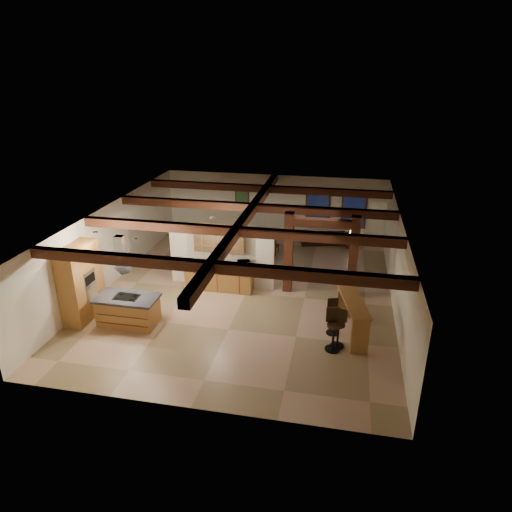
{
  "coord_description": "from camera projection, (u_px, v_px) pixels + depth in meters",
  "views": [
    {
      "loc": [
        3.18,
        -14.02,
        7.42
      ],
      "look_at": [
        0.26,
        0.5,
        1.23
      ],
      "focal_mm": 32.0,
      "sensor_mm": 36.0,
      "label": 1
    }
  ],
  "objects": [
    {
      "name": "back_counter",
      "position": [
        219.0,
        277.0,
        16.22
      ],
      "size": [
        2.5,
        0.66,
        0.94
      ],
      "color": "olive",
      "rests_on": "ground"
    },
    {
      "name": "bar_counter",
      "position": [
        353.0,
        311.0,
        13.35
      ],
      "size": [
        1.03,
        2.26,
        1.15
      ],
      "color": "olive",
      "rests_on": "ground"
    },
    {
      "name": "framed_art",
      "position": [
        242.0,
        199.0,
        21.1
      ],
      "size": [
        0.65,
        0.05,
        0.85
      ],
      "color": "#38150E",
      "rests_on": "room_walls"
    },
    {
      "name": "bar_stool_c",
      "position": [
        333.0,
        316.0,
        13.5
      ],
      "size": [
        0.4,
        0.41,
        1.1
      ],
      "color": "black",
      "rests_on": "ground"
    },
    {
      "name": "side_table",
      "position": [
        352.0,
        242.0,
        20.03
      ],
      "size": [
        0.44,
        0.44,
        0.52
      ],
      "primitive_type": "cube",
      "rotation": [
        0.0,
        0.0,
        -0.06
      ],
      "color": "#38150E",
      "rests_on": "ground"
    },
    {
      "name": "ground",
      "position": [
        246.0,
        293.0,
        16.12
      ],
      "size": [
        12.0,
        12.0,
        0.0
      ],
      "primitive_type": "plane",
      "color": "tan",
      "rests_on": "ground"
    },
    {
      "name": "microwave",
      "position": [
        244.0,
        264.0,
        15.83
      ],
      "size": [
        0.49,
        0.4,
        0.24
      ],
      "primitive_type": "imported",
      "rotation": [
        0.0,
        0.0,
        3.44
      ],
      "color": "#B7B6BB",
      "rests_on": "back_counter"
    },
    {
      "name": "kitchen_island",
      "position": [
        128.0,
        310.0,
        14.03
      ],
      "size": [
        1.89,
        1.01,
        0.94
      ],
      "color": "olive",
      "rests_on": "ground"
    },
    {
      "name": "partition_wall",
      "position": [
        222.0,
        257.0,
        16.33
      ],
      "size": [
        3.8,
        0.18,
        2.2
      ],
      "primitive_type": "cube",
      "color": "silver",
      "rests_on": "ground"
    },
    {
      "name": "range_hood",
      "position": [
        123.0,
        271.0,
        13.52
      ],
      "size": [
        1.1,
        1.1,
        1.4
      ],
      "color": "silver",
      "rests_on": "room_walls"
    },
    {
      "name": "table_lamp",
      "position": [
        352.0,
        232.0,
        19.85
      ],
      "size": [
        0.26,
        0.26,
        0.3
      ],
      "color": "black",
      "rests_on": "side_table"
    },
    {
      "name": "ceiling_beams",
      "position": [
        245.0,
        218.0,
        15.05
      ],
      "size": [
        10.0,
        12.0,
        0.28
      ],
      "color": "#38150E",
      "rests_on": "room_walls"
    },
    {
      "name": "upper_display_cabinet",
      "position": [
        220.0,
        239.0,
        15.87
      ],
      "size": [
        1.8,
        0.36,
        0.95
      ],
      "color": "olive",
      "rests_on": "partition_wall"
    },
    {
      "name": "recessed_cans",
      "position": [
        149.0,
        229.0,
        13.72
      ],
      "size": [
        3.16,
        2.46,
        0.03
      ],
      "color": "silver",
      "rests_on": "room_walls"
    },
    {
      "name": "back_windows",
      "position": [
        336.0,
        209.0,
        20.39
      ],
      "size": [
        2.7,
        0.07,
        1.7
      ],
      "color": "#38150E",
      "rests_on": "room_walls"
    },
    {
      "name": "dining_table",
      "position": [
        254.0,
        250.0,
        19.05
      ],
      "size": [
        2.0,
        1.46,
        0.63
      ],
      "primitive_type": "imported",
      "rotation": [
        0.0,
        0.0,
        0.28
      ],
      "color": "#421A10",
      "rests_on": "ground"
    },
    {
      "name": "room_walls",
      "position": [
        246.0,
        246.0,
        15.43
      ],
      "size": [
        12.0,
        12.0,
        12.0
      ],
      "color": "silver",
      "rests_on": "ground"
    },
    {
      "name": "pantry_cabinet",
      "position": [
        81.0,
        282.0,
        14.15
      ],
      "size": [
        0.67,
        1.6,
        2.4
      ],
      "color": "olive",
      "rests_on": "ground"
    },
    {
      "name": "dining_chairs",
      "position": [
        254.0,
        245.0,
        18.96
      ],
      "size": [
        1.94,
        1.94,
        1.05
      ],
      "color": "#38150E",
      "rests_on": "ground"
    },
    {
      "name": "bar_stool_a",
      "position": [
        339.0,
        328.0,
        12.86
      ],
      "size": [
        0.42,
        0.43,
        1.13
      ],
      "color": "black",
      "rests_on": "ground"
    },
    {
      "name": "sofa",
      "position": [
        325.0,
        236.0,
        20.52
      ],
      "size": [
        2.37,
        1.35,
        0.65
      ],
      "primitive_type": "imported",
      "rotation": [
        0.0,
        0.0,
        3.37
      ],
      "color": "black",
      "rests_on": "ground"
    },
    {
      "name": "timber_posts",
      "position": [
        321.0,
        246.0,
        15.43
      ],
      "size": [
        2.5,
        0.3,
        2.9
      ],
      "color": "#38150E",
      "rests_on": "ground"
    },
    {
      "name": "bar_stool_b",
      "position": [
        333.0,
        329.0,
        12.69
      ],
      "size": [
        0.47,
        0.48,
        1.26
      ],
      "color": "black",
      "rests_on": "ground"
    }
  ]
}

